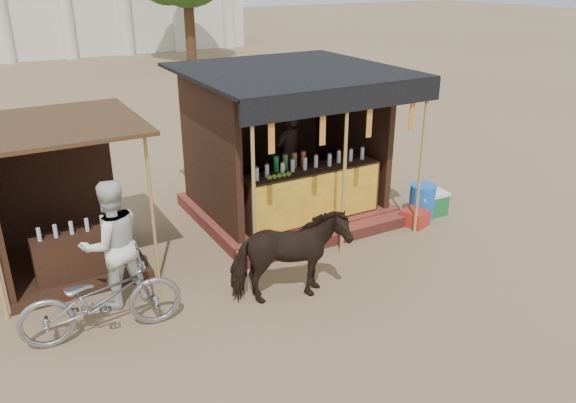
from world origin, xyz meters
The scene contains 9 objects.
ground centered at (0.00, 0.00, 0.00)m, with size 120.00×120.00×0.00m, color #846B4C.
main_stall centered at (1.01, 3.36, 1.03)m, with size 3.60×3.61×2.78m.
secondary_stall centered at (-3.17, 3.24, 0.85)m, with size 2.40×2.40×2.38m.
cow centered at (-0.49, 0.70, 0.68)m, with size 0.74×1.62×1.37m, color black.
motorbike centered at (-2.97, 1.17, 0.53)m, with size 0.70×2.02×1.06m, color gray.
bystander centered at (-2.62, 1.84, 0.92)m, with size 0.90×0.70×1.84m, color silver.
blue_barrel centered at (3.15, 2.00, 0.32)m, with size 0.49×0.49×0.64m, color blue.
red_crate centered at (2.78, 1.76, 0.15)m, with size 0.39×0.44×0.29m, color #A4281B.
cooler centered at (3.34, 2.00, 0.23)m, with size 0.65×0.46×0.46m.
Camera 1 is at (-3.89, -5.29, 4.40)m, focal length 35.00 mm.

